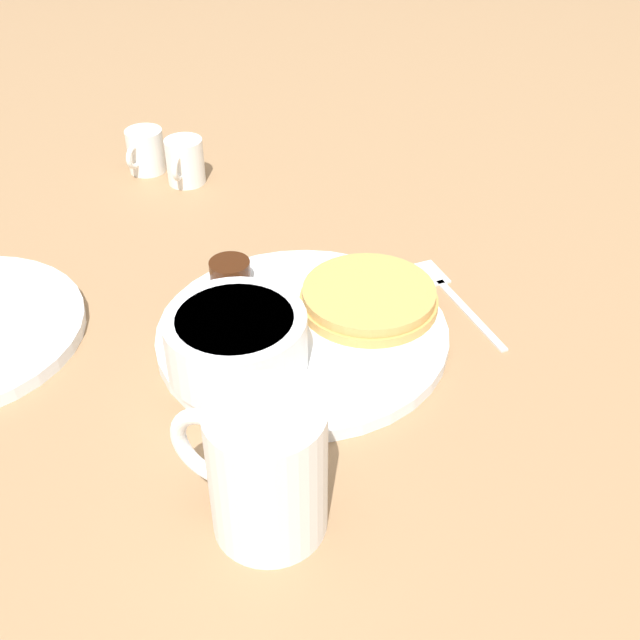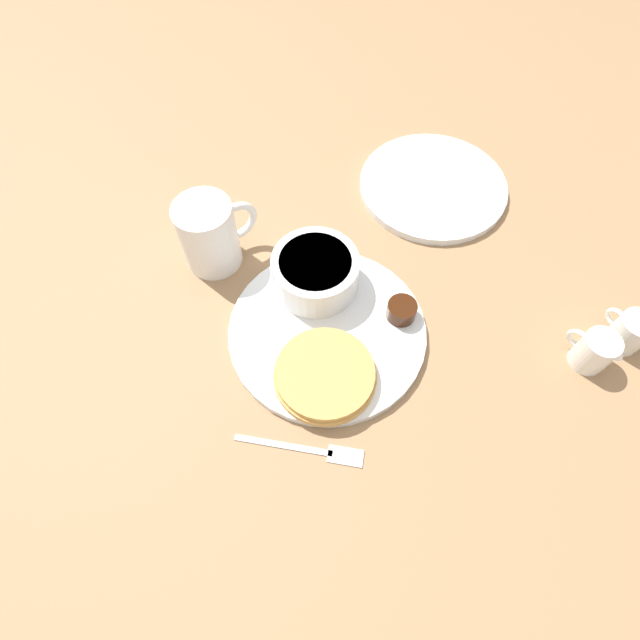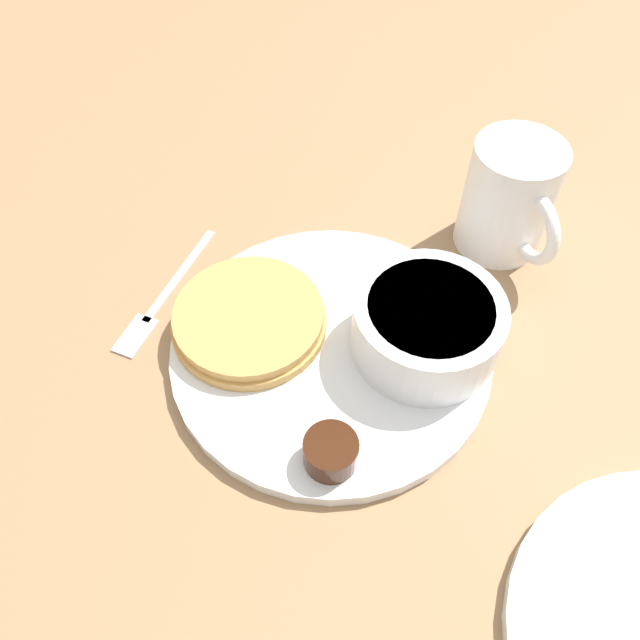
# 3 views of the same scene
# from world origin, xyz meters

# --- Properties ---
(ground_plane) EXTENTS (4.00, 4.00, 0.00)m
(ground_plane) POSITION_xyz_m (0.00, 0.00, 0.00)
(ground_plane) COLOR #93704C
(plate) EXTENTS (0.25, 0.25, 0.01)m
(plate) POSITION_xyz_m (0.00, 0.00, 0.01)
(plate) COLOR white
(plate) RESTS_ON ground_plane
(pancake_stack) EXTENTS (0.12, 0.12, 0.02)m
(pancake_stack) POSITION_xyz_m (0.02, 0.06, 0.02)
(pancake_stack) COLOR tan
(pancake_stack) RESTS_ON plate
(bowl) EXTENTS (0.11, 0.11, 0.05)m
(bowl) POSITION_xyz_m (0.00, -0.07, 0.04)
(bowl) COLOR white
(bowl) RESTS_ON plate
(syrup_cup) EXTENTS (0.04, 0.04, 0.02)m
(syrup_cup) POSITION_xyz_m (-0.10, -0.00, 0.02)
(syrup_cup) COLOR #38190A
(syrup_cup) RESTS_ON plate
(butter_ramekin) EXTENTS (0.05, 0.05, 0.05)m
(butter_ramekin) POSITION_xyz_m (-0.01, -0.09, 0.03)
(butter_ramekin) COLOR white
(butter_ramekin) RESTS_ON plate
(coffee_mug) EXTENTS (0.11, 0.08, 0.10)m
(coffee_mug) POSITION_xyz_m (0.13, -0.15, 0.05)
(coffee_mug) COLOR white
(coffee_mug) RESTS_ON ground_plane
(fork) EXTENTS (0.14, 0.07, 0.00)m
(fork) POSITION_xyz_m (0.05, 0.15, 0.00)
(fork) COLOR silver
(fork) RESTS_ON ground_plane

